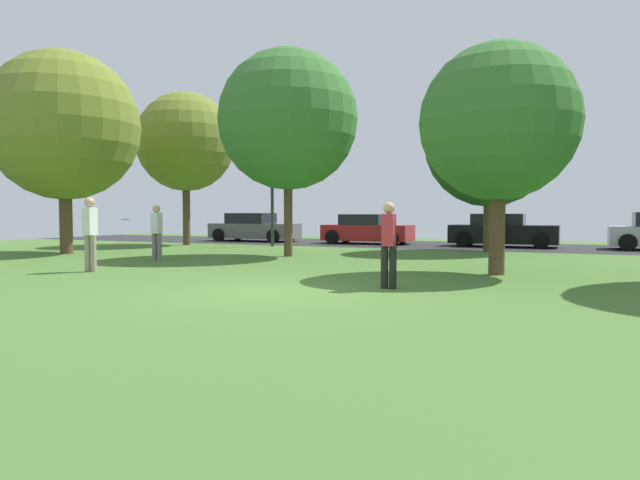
{
  "coord_description": "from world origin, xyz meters",
  "views": [
    {
      "loc": [
        5.09,
        -8.86,
        1.44
      ],
      "look_at": [
        0.0,
        2.31,
        0.84
      ],
      "focal_mm": 31.71,
      "sensor_mm": 36.0,
      "label": 1
    }
  ],
  "objects_px": {
    "maple_tree_far": "(499,122)",
    "parked_car_black": "(502,231)",
    "person_catcher": "(90,230)",
    "maple_tree_near": "(186,142)",
    "oak_tree_center": "(288,120)",
    "frisbee_disc": "(126,219)",
    "parked_car_grey": "(254,228)",
    "person_thrower": "(157,230)",
    "person_bystander": "(389,241)",
    "street_lamp_post": "(272,194)",
    "birch_tree_lone": "(64,126)",
    "parked_car_red": "(367,230)",
    "oak_tree_left": "(490,142)"
  },
  "relations": [
    {
      "from": "oak_tree_center",
      "to": "maple_tree_near",
      "type": "relative_size",
      "value": 1.0
    },
    {
      "from": "parked_car_black",
      "to": "street_lamp_post",
      "type": "xyz_separation_m",
      "value": [
        -8.98,
        -3.77,
        1.6
      ]
    },
    {
      "from": "parked_car_grey",
      "to": "birch_tree_lone",
      "type": "bearing_deg",
      "value": -97.85
    },
    {
      "from": "maple_tree_far",
      "to": "person_bystander",
      "type": "relative_size",
      "value": 3.26
    },
    {
      "from": "parked_car_grey",
      "to": "maple_tree_near",
      "type": "bearing_deg",
      "value": -103.38
    },
    {
      "from": "maple_tree_near",
      "to": "person_catcher",
      "type": "height_order",
      "value": "maple_tree_near"
    },
    {
      "from": "person_thrower",
      "to": "frisbee_disc",
      "type": "xyz_separation_m",
      "value": [
        0.3,
        -1.55,
        0.34
      ]
    },
    {
      "from": "person_thrower",
      "to": "person_bystander",
      "type": "distance_m",
      "value": 8.66
    },
    {
      "from": "person_thrower",
      "to": "parked_car_red",
      "type": "xyz_separation_m",
      "value": [
        2.5,
        11.44,
        -0.28
      ]
    },
    {
      "from": "birch_tree_lone",
      "to": "parked_car_red",
      "type": "relative_size",
      "value": 1.73
    },
    {
      "from": "maple_tree_far",
      "to": "parked_car_black",
      "type": "xyz_separation_m",
      "value": [
        -1.17,
        11.24,
        -2.86
      ]
    },
    {
      "from": "person_bystander",
      "to": "parked_car_grey",
      "type": "bearing_deg",
      "value": 31.78
    },
    {
      "from": "oak_tree_center",
      "to": "person_bystander",
      "type": "relative_size",
      "value": 4.12
    },
    {
      "from": "person_bystander",
      "to": "street_lamp_post",
      "type": "xyz_separation_m",
      "value": [
        -8.6,
        10.85,
        1.35
      ]
    },
    {
      "from": "person_catcher",
      "to": "oak_tree_center",
      "type": "bearing_deg",
      "value": -29.54
    },
    {
      "from": "birch_tree_lone",
      "to": "person_catcher",
      "type": "relative_size",
      "value": 3.88
    },
    {
      "from": "maple_tree_far",
      "to": "frisbee_disc",
      "type": "xyz_separation_m",
      "value": [
        -9.37,
        -1.93,
        -2.25
      ]
    },
    {
      "from": "person_bystander",
      "to": "frisbee_disc",
      "type": "bearing_deg",
      "value": 72.19
    },
    {
      "from": "oak_tree_center",
      "to": "person_catcher",
      "type": "height_order",
      "value": "oak_tree_center"
    },
    {
      "from": "person_thrower",
      "to": "person_catcher",
      "type": "distance_m",
      "value": 3.14
    },
    {
      "from": "parked_car_red",
      "to": "person_thrower",
      "type": "bearing_deg",
      "value": -102.31
    },
    {
      "from": "birch_tree_lone",
      "to": "person_catcher",
      "type": "height_order",
      "value": "birch_tree_lone"
    },
    {
      "from": "maple_tree_far",
      "to": "frisbee_disc",
      "type": "height_order",
      "value": "maple_tree_far"
    },
    {
      "from": "oak_tree_center",
      "to": "person_catcher",
      "type": "xyz_separation_m",
      "value": [
        -2.12,
        -6.29,
        -3.44
      ]
    },
    {
      "from": "person_bystander",
      "to": "person_thrower",
      "type": "bearing_deg",
      "value": 62.41
    },
    {
      "from": "person_bystander",
      "to": "parked_car_red",
      "type": "height_order",
      "value": "person_bystander"
    },
    {
      "from": "maple_tree_far",
      "to": "street_lamp_post",
      "type": "height_order",
      "value": "maple_tree_far"
    },
    {
      "from": "person_thrower",
      "to": "maple_tree_near",
      "type": "bearing_deg",
      "value": -158.97
    },
    {
      "from": "maple_tree_near",
      "to": "street_lamp_post",
      "type": "distance_m",
      "value": 4.67
    },
    {
      "from": "birch_tree_lone",
      "to": "street_lamp_post",
      "type": "distance_m",
      "value": 8.4
    },
    {
      "from": "maple_tree_far",
      "to": "parked_car_red",
      "type": "xyz_separation_m",
      "value": [
        -7.17,
        11.06,
        -2.88
      ]
    },
    {
      "from": "maple_tree_far",
      "to": "person_bystander",
      "type": "height_order",
      "value": "maple_tree_far"
    },
    {
      "from": "person_thrower",
      "to": "parked_car_black",
      "type": "bearing_deg",
      "value": 132.92
    },
    {
      "from": "frisbee_disc",
      "to": "parked_car_black",
      "type": "relative_size",
      "value": 0.09
    },
    {
      "from": "oak_tree_center",
      "to": "oak_tree_left",
      "type": "distance_m",
      "value": 7.65
    },
    {
      "from": "birch_tree_lone",
      "to": "oak_tree_center",
      "type": "bearing_deg",
      "value": 15.7
    },
    {
      "from": "person_thrower",
      "to": "maple_tree_far",
      "type": "bearing_deg",
      "value": 81.34
    },
    {
      "from": "parked_car_grey",
      "to": "frisbee_disc",
      "type": "bearing_deg",
      "value": -73.53
    },
    {
      "from": "maple_tree_far",
      "to": "birch_tree_lone",
      "type": "relative_size",
      "value": 0.76
    },
    {
      "from": "maple_tree_near",
      "to": "parked_car_grey",
      "type": "xyz_separation_m",
      "value": [
        0.98,
        4.13,
        -3.91
      ]
    },
    {
      "from": "birch_tree_lone",
      "to": "parked_car_grey",
      "type": "relative_size",
      "value": 1.57
    },
    {
      "from": "birch_tree_lone",
      "to": "parked_car_red",
      "type": "distance_m",
      "value": 13.32
    },
    {
      "from": "person_catcher",
      "to": "street_lamp_post",
      "type": "distance_m",
      "value": 11.04
    },
    {
      "from": "person_catcher",
      "to": "maple_tree_near",
      "type": "bearing_deg",
      "value": 15.41
    },
    {
      "from": "oak_tree_center",
      "to": "maple_tree_near",
      "type": "xyz_separation_m",
      "value": [
        -7.21,
        3.99,
        0.1
      ]
    },
    {
      "from": "birch_tree_lone",
      "to": "frisbee_disc",
      "type": "height_order",
      "value": "birch_tree_lone"
    },
    {
      "from": "oak_tree_left",
      "to": "person_catcher",
      "type": "distance_m",
      "value": 14.14
    },
    {
      "from": "person_thrower",
      "to": "street_lamp_post",
      "type": "xyz_separation_m",
      "value": [
        -0.48,
        7.84,
        1.34
      ]
    },
    {
      "from": "parked_car_red",
      "to": "street_lamp_post",
      "type": "relative_size",
      "value": 0.9
    },
    {
      "from": "maple_tree_far",
      "to": "person_bystander",
      "type": "distance_m",
      "value": 4.54
    }
  ]
}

